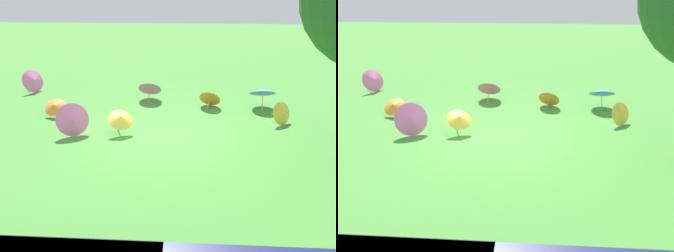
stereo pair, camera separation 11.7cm
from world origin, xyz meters
TOP-DOWN VIEW (x-y plane):
  - ground at (0.00, 0.00)m, footprint 40.00×40.00m
  - parasol_orange_0 at (3.33, -1.22)m, footprint 0.77×0.74m
  - parasol_orange_1 at (-1.34, -2.34)m, footprint 0.78×0.75m
  - parasol_yellow_1 at (1.16, -0.02)m, footprint 0.89×0.87m
  - parasol_blue_0 at (-2.96, -2.35)m, footprint 0.82×0.80m
  - parasol_yellow_2 at (-3.32, -0.93)m, footprint 0.73×0.67m
  - parasol_pink_0 at (2.42, 0.13)m, footprint 0.97×0.83m
  - parasol_pink_1 at (0.63, -2.96)m, footprint 0.80×0.76m
  - parasol_pink_2 at (4.79, -3.66)m, footprint 0.87×0.94m

SIDE VIEW (x-z plane):
  - ground at x=0.00m, z-range 0.00..0.00m
  - parasol_orange_1 at x=-1.34m, z-range 0.00..0.63m
  - parasol_yellow_2 at x=-3.32m, z-range 0.00..0.66m
  - parasol_orange_0 at x=3.33m, z-range 0.05..0.62m
  - parasol_pink_2 at x=4.79m, z-range 0.00..0.80m
  - parasol_pink_1 at x=0.63m, z-range 0.05..0.78m
  - parasol_pink_0 at x=2.42m, z-range 0.00..0.88m
  - parasol_yellow_1 at x=1.16m, z-range 0.10..0.79m
  - parasol_blue_0 at x=-2.96m, z-range 0.14..0.93m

